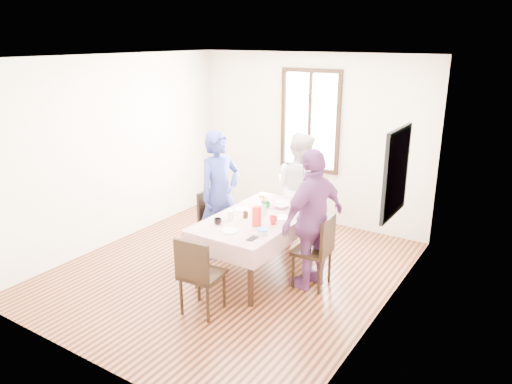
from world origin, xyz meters
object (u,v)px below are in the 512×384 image
chair_right (312,251)px  person_left (219,195)px  dining_table (258,245)px  person_far (300,189)px  chair_far (300,213)px  chair_left (219,224)px  person_right (312,219)px  chair_near (202,274)px

chair_right → person_left: bearing=81.8°
dining_table → person_far: size_ratio=1.00×
chair_far → person_far: person_far is taller
chair_left → person_far: bearing=142.3°
dining_table → chair_far: 1.14m
chair_left → person_right: 1.52m
dining_table → chair_near: size_ratio=1.82×
dining_table → chair_left: 0.76m
chair_far → person_right: bearing=128.9°
dining_table → chair_right: size_ratio=1.82×
person_right → chair_left: bearing=-79.1°
person_left → person_right: 1.45m
chair_right → person_right: (-0.02, -0.00, 0.40)m
chair_right → person_right: 0.40m
dining_table → chair_far: chair_far is taller
dining_table → chair_near: 1.14m
chair_right → person_left: 1.53m
person_far → chair_left: bearing=63.8°
chair_left → chair_far: size_ratio=1.00×
dining_table → chair_left: chair_left is taller
chair_right → chair_near: 1.40m
chair_right → person_right: bearing=85.8°
chair_near → person_right: 1.45m
dining_table → person_right: person_right is taller
chair_far → chair_near: (0.00, -2.28, 0.00)m
chair_right → person_right: person_right is taller
dining_table → person_right: (0.72, 0.05, 0.48)m
person_left → dining_table: bearing=-84.9°
dining_table → chair_right: (0.74, 0.05, 0.08)m
chair_left → chair_right: bearing=86.0°
dining_table → person_right: bearing=4.1°
person_left → chair_left: bearing=107.2°
person_far → dining_table: bearing=101.5°
chair_left → chair_right: same height
chair_left → chair_far: (0.74, 0.98, 0.00)m
chair_far → person_right: person_right is taller
chair_left → chair_near: bearing=29.8°
person_left → person_right: size_ratio=1.02×
chair_near → person_far: (0.00, 2.25, 0.37)m
person_left → chair_near: bearing=-133.6°
chair_far → person_far: 0.37m
person_far → person_right: size_ratio=0.96×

